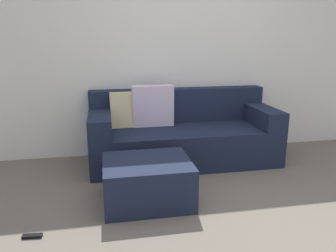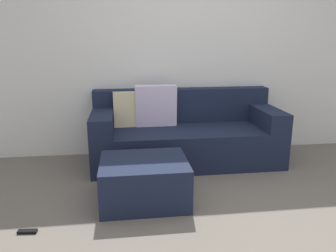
{
  "view_description": "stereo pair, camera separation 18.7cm",
  "coord_description": "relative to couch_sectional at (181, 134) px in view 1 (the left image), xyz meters",
  "views": [
    {
      "loc": [
        -0.95,
        -2.07,
        1.41
      ],
      "look_at": [
        -0.34,
        1.06,
        0.56
      ],
      "focal_mm": 35.63,
      "sensor_mm": 36.0,
      "label": 1
    },
    {
      "loc": [
        -0.76,
        -2.1,
        1.41
      ],
      "look_at": [
        -0.34,
        1.06,
        0.56
      ],
      "focal_mm": 35.63,
      "sensor_mm": 36.0,
      "label": 2
    }
  ],
  "objects": [
    {
      "name": "ground_plane",
      "position": [
        0.09,
        -1.57,
        -0.32
      ],
      "size": [
        6.75,
        6.75,
        0.0
      ],
      "primitive_type": "plane",
      "color": "#6B6359"
    },
    {
      "name": "wall_back",
      "position": [
        0.09,
        0.41,
        0.98
      ],
      "size": [
        5.19,
        0.1,
        2.6
      ],
      "primitive_type": "cube",
      "color": "silver",
      "rests_on": "ground_plane"
    },
    {
      "name": "couch_sectional",
      "position": [
        0.0,
        0.0,
        0.0
      ],
      "size": [
        2.12,
        0.85,
        0.89
      ],
      "color": "#192138",
      "rests_on": "ground_plane"
    },
    {
      "name": "ottoman",
      "position": [
        -0.52,
        -0.96,
        -0.13
      ],
      "size": [
        0.76,
        0.63,
        0.38
      ],
      "primitive_type": "cube",
      "color": "#192138",
      "rests_on": "ground_plane"
    },
    {
      "name": "remote_under_side_table",
      "position": [
        -1.42,
        -1.36,
        -0.3
      ],
      "size": [
        0.14,
        0.06,
        0.02
      ],
      "primitive_type": "cube",
      "rotation": [
        0.0,
        0.0,
        -0.09
      ],
      "color": "black",
      "rests_on": "ground_plane"
    }
  ]
}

